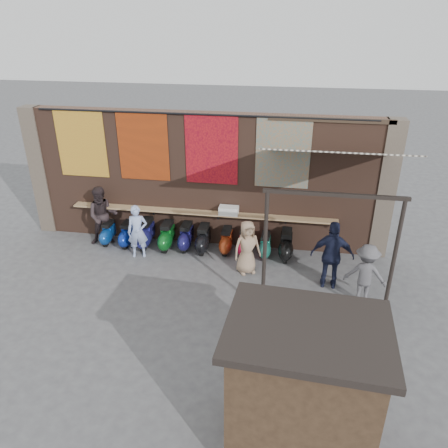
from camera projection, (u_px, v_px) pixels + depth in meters
name	position (u px, v px, depth m)	size (l,w,h in m)	color
ground	(184.00, 287.00, 11.42)	(70.00, 70.00, 0.00)	#474749
brick_wall	(203.00, 180.00, 12.95)	(10.00, 0.40, 4.00)	brown
pier_left	(41.00, 171.00, 13.70)	(0.50, 0.50, 4.00)	#4C4238
pier_right	(385.00, 190.00, 12.19)	(0.50, 0.50, 4.00)	#4C4238
eating_counter	(201.00, 213.00, 13.01)	(8.00, 0.32, 0.05)	#9E7A51
shelf_box	(229.00, 210.00, 12.80)	(0.57, 0.31, 0.24)	white
tapestry_redgold	(81.00, 144.00, 12.84)	(1.50, 0.02, 2.00)	#973216
tapestry_sun	(143.00, 147.00, 12.56)	(1.50, 0.02, 2.00)	#F34C0E
tapestry_orange	(211.00, 150.00, 12.27)	(1.50, 0.02, 2.00)	#AE1519
tapestry_multi	(283.00, 153.00, 11.98)	(1.50, 0.02, 2.00)	teal
hang_rail	(200.00, 114.00, 11.88)	(0.06, 0.06, 9.50)	black
scooter_stool_0	(108.00, 233.00, 13.48)	(0.33, 0.72, 0.69)	navy
scooter_stool_1	(127.00, 234.00, 13.33)	(0.35, 0.78, 0.74)	navy
scooter_stool_2	(146.00, 234.00, 13.25)	(0.40, 0.90, 0.85)	navy
scooter_stool_3	(167.00, 236.00, 13.14)	(0.39, 0.86, 0.82)	#0B5319
scooter_stool_4	(186.00, 237.00, 13.13)	(0.37, 0.83, 0.79)	#151347
scooter_stool_5	(203.00, 239.00, 12.99)	(0.38, 0.84, 0.80)	black
scooter_stool_6	(226.00, 241.00, 12.96)	(0.35, 0.78, 0.74)	maroon
scooter_stool_7	(245.00, 242.00, 12.84)	(0.37, 0.81, 0.77)	#B50D30
scooter_stool_8	(265.00, 246.00, 12.73)	(0.33, 0.73, 0.69)	#1C705D
scooter_stool_9	(286.00, 245.00, 12.62)	(0.40, 0.88, 0.84)	black
diner_left	(138.00, 232.00, 12.57)	(0.58, 0.38, 1.59)	#9AAEE0
diner_right	(103.00, 216.00, 13.23)	(0.90, 0.70, 1.85)	#2A2023
shopper_navy	(332.00, 255.00, 11.07)	(1.09, 0.45, 1.86)	#161B33
shopper_grey	(365.00, 274.00, 10.56)	(1.01, 0.58, 1.56)	#555358
shopper_tan	(247.00, 247.00, 11.78)	(0.75, 0.49, 1.53)	#A08166
market_stall	(302.00, 392.00, 6.79)	(2.14, 1.60, 2.31)	black
stall_roof	(309.00, 330.00, 6.26)	(2.39, 1.84, 0.12)	black
stall_sign	(308.00, 331.00, 7.29)	(1.20, 0.04, 0.50)	gold
stall_shelf	(304.00, 369.00, 7.66)	(1.77, 0.10, 0.06)	#473321
awning_canvas	(333.00, 152.00, 10.16)	(3.20, 3.40, 0.03)	beige
awning_ledger	(331.00, 120.00, 11.40)	(3.30, 0.08, 0.12)	#33261C
awning_header	(335.00, 195.00, 9.04)	(3.00, 0.08, 0.08)	black
awning_post_left	(265.00, 253.00, 9.91)	(0.09, 0.09, 3.10)	black
awning_post_right	(393.00, 264.00, 9.50)	(0.09, 0.09, 3.10)	black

